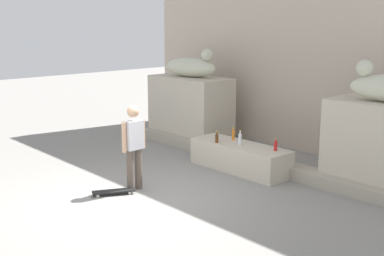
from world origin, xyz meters
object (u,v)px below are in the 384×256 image
(statue_reclining_left, at_px, (191,66))
(bottle_clear, at_px, (240,139))
(bottle_orange, at_px, (233,135))
(bottle_brown, at_px, (217,138))
(skateboard, at_px, (113,191))
(bottle_red, at_px, (276,146))
(skater, at_px, (134,144))

(statue_reclining_left, height_order, bottle_clear, statue_reclining_left)
(bottle_orange, relative_size, bottle_brown, 1.20)
(skateboard, height_order, bottle_red, bottle_red)
(skateboard, xyz_separation_m, bottle_brown, (0.08, 2.68, 0.62))
(skateboard, bearing_deg, bottle_orange, 23.66)
(bottle_orange, relative_size, bottle_red, 1.18)
(statue_reclining_left, distance_m, skateboard, 5.03)
(statue_reclining_left, height_order, bottle_orange, statue_reclining_left)
(statue_reclining_left, relative_size, bottle_orange, 5.39)
(bottle_brown, relative_size, bottle_clear, 0.80)
(bottle_orange, bearing_deg, bottle_brown, -100.66)
(bottle_red, bearing_deg, bottle_brown, -162.36)
(statue_reclining_left, bearing_deg, bottle_red, -26.09)
(skateboard, relative_size, bottle_brown, 3.11)
(bottle_brown, bearing_deg, skater, -90.96)
(skateboard, distance_m, bottle_orange, 3.20)
(skater, relative_size, skateboard, 2.07)
(bottle_brown, bearing_deg, bottle_red, 17.64)
(bottle_orange, bearing_deg, bottle_red, -1.13)
(bottle_brown, xyz_separation_m, bottle_red, (1.31, 0.42, 0.00))
(bottle_clear, bearing_deg, skateboard, -100.90)
(skater, bearing_deg, skateboard, 172.25)
(bottle_orange, relative_size, bottle_clear, 0.96)
(statue_reclining_left, distance_m, bottle_red, 4.00)
(skater, xyz_separation_m, bottle_orange, (0.12, 2.66, -0.21))
(skater, bearing_deg, bottle_red, -30.26)
(statue_reclining_left, distance_m, skater, 4.39)
(skater, xyz_separation_m, skateboard, (-0.04, -0.47, -0.86))
(statue_reclining_left, bearing_deg, bottle_brown, -41.76)
(skateboard, distance_m, bottle_red, 3.45)
(skater, xyz_separation_m, bottle_brown, (0.04, 2.21, -0.23))
(skateboard, bearing_deg, bottle_brown, 24.96)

